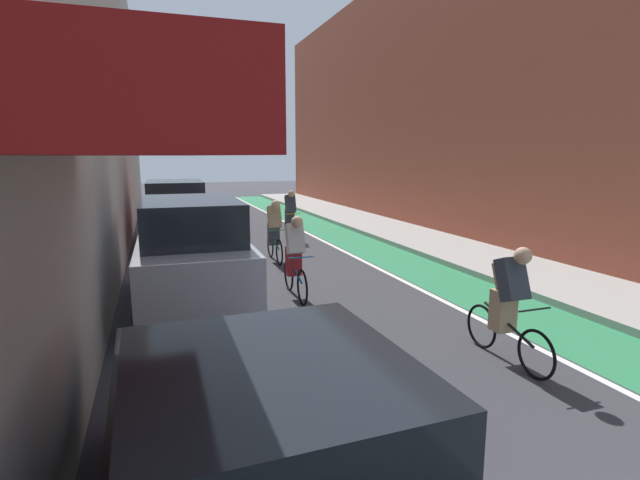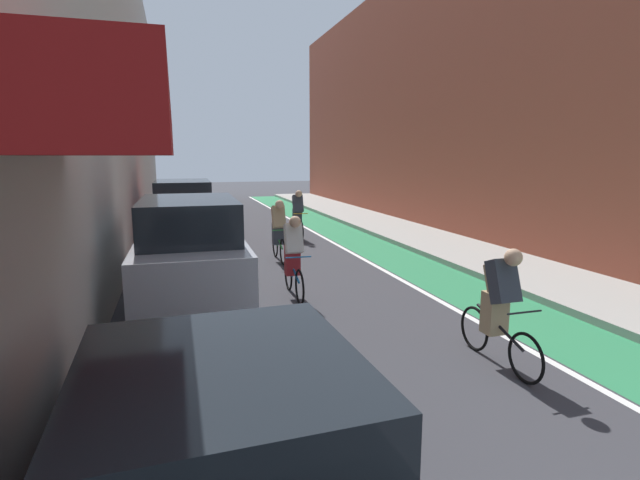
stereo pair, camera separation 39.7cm
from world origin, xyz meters
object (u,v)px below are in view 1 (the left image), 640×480
object	(u,v)px
parked_suv_red	(176,212)
cyclist_far	(290,215)
cyclist_mid	(295,254)
cyclist_trailing	(274,229)
parked_sedan_black	(264,459)
cyclist_lead	(508,300)
parked_suv_silver	(192,253)

from	to	relation	value
parked_suv_red	cyclist_far	distance (m)	3.62
parked_suv_red	cyclist_mid	bearing A→B (deg)	-73.68
cyclist_mid	cyclist_far	bearing A→B (deg)	75.17
cyclist_trailing	parked_sedan_black	bearing A→B (deg)	-104.06
parked_sedan_black	cyclist_trailing	size ratio (longest dim) A/B	2.54
parked_sedan_black	cyclist_trailing	world-z (taller)	cyclist_trailing
cyclist_trailing	cyclist_far	size ratio (longest dim) A/B	1.00
cyclist_lead	cyclist_mid	size ratio (longest dim) A/B	0.97
parked_sedan_black	cyclist_mid	distance (m)	6.20
parked_suv_silver	parked_suv_red	xyz separation A→B (m)	(0.00, 6.52, -0.00)
parked_suv_red	cyclist_trailing	bearing A→B (deg)	-54.37
cyclist_lead	cyclist_far	xyz separation A→B (m)	(-0.13, 10.21, -0.04)
parked_suv_red	cyclist_far	size ratio (longest dim) A/B	2.51
cyclist_mid	cyclist_far	xyz separation A→B (m)	(1.71, 6.45, -0.04)
parked_suv_silver	parked_suv_red	bearing A→B (deg)	90.00
parked_sedan_black	cyclist_lead	world-z (taller)	cyclist_lead
cyclist_trailing	cyclist_far	world-z (taller)	cyclist_far
parked_suv_red	cyclist_mid	world-z (taller)	parked_suv_red
cyclist_trailing	parked_suv_silver	bearing A→B (deg)	-124.90
cyclist_trailing	cyclist_mid	bearing A→B (deg)	-96.90
cyclist_mid	parked_suv_silver	bearing A→B (deg)	-179.76
parked_sedan_black	parked_suv_red	world-z (taller)	parked_suv_red
parked_sedan_black	cyclist_mid	world-z (taller)	cyclist_mid
parked_suv_silver	cyclist_far	size ratio (longest dim) A/B	2.51
cyclist_mid	cyclist_trailing	world-z (taller)	cyclist_mid
parked_sedan_black	parked_suv_silver	distance (m)	5.90
cyclist_lead	parked_sedan_black	bearing A→B (deg)	-150.18
cyclist_lead	cyclist_far	bearing A→B (deg)	90.72
parked_sedan_black	parked_suv_red	distance (m)	12.42
cyclist_lead	cyclist_trailing	size ratio (longest dim) A/B	0.98
cyclist_lead	cyclist_far	distance (m)	10.21
parked_suv_silver	cyclist_lead	size ratio (longest dim) A/B	2.58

